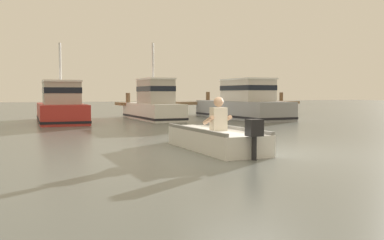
{
  "coord_description": "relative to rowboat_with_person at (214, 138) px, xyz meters",
  "views": [
    {
      "loc": [
        -4.75,
        -7.97,
        1.26
      ],
      "look_at": [
        -0.28,
        2.59,
        0.55
      ],
      "focal_mm": 39.81,
      "sensor_mm": 36.0,
      "label": 1
    }
  ],
  "objects": [
    {
      "name": "ground_plane",
      "position": [
        0.55,
        -0.66,
        -0.25
      ],
      "size": [
        120.0,
        120.0,
        0.0
      ],
      "primitive_type": "plane",
      "color": "slate"
    },
    {
      "name": "wooden_dock",
      "position": [
        6.88,
        14.32,
        0.46
      ],
      "size": [
        11.52,
        1.64,
        1.37
      ],
      "color": "brown",
      "rests_on": "ground"
    },
    {
      "name": "rowboat_with_person",
      "position": [
        0.0,
        0.0,
        0.0
      ],
      "size": [
        1.12,
        3.7,
        1.19
      ],
      "color": "white",
      "rests_on": "ground"
    },
    {
      "name": "moored_boat_red",
      "position": [
        -2.22,
        10.87,
        0.43
      ],
      "size": [
        2.1,
        5.7,
        3.48
      ],
      "color": "#B72D28",
      "rests_on": "ground"
    },
    {
      "name": "moored_boat_white",
      "position": [
        2.16,
        11.23,
        0.48
      ],
      "size": [
        1.63,
        5.47,
        3.73
      ],
      "color": "white",
      "rests_on": "ground"
    },
    {
      "name": "moored_boat_grey",
      "position": [
        6.6,
        10.23,
        0.5
      ],
      "size": [
        2.18,
        6.67,
        2.02
      ],
      "color": "gray",
      "rests_on": "ground"
    }
  ]
}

